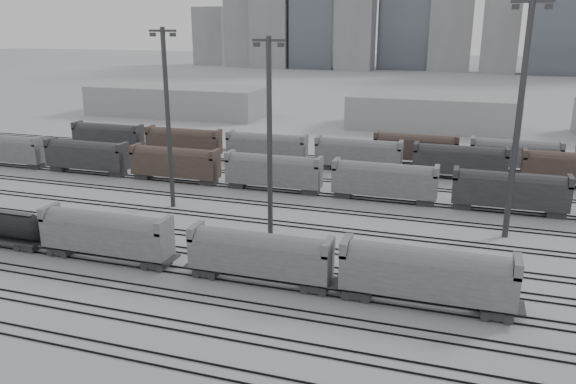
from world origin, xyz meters
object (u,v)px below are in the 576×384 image
(hopper_car_b, at_px, (260,253))
(hopper_car_c, at_px, (427,272))
(hopper_car_a, at_px, (106,232))
(light_mast_c, at_px, (270,136))

(hopper_car_b, relative_size, hopper_car_c, 0.93)
(hopper_car_c, bearing_deg, hopper_car_b, 180.00)
(hopper_car_a, height_order, light_mast_c, light_mast_c)
(light_mast_c, bearing_deg, hopper_car_b, -75.08)
(hopper_car_a, distance_m, hopper_car_c, 33.62)
(light_mast_c, bearing_deg, hopper_car_a, -141.18)
(light_mast_c, bearing_deg, hopper_car_c, -31.47)
(hopper_car_b, distance_m, light_mast_c, 15.24)
(hopper_car_c, xyz_separation_m, light_mast_c, (-19.10, 11.69, 9.04))
(hopper_car_b, xyz_separation_m, light_mast_c, (-3.12, 11.69, 9.28))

